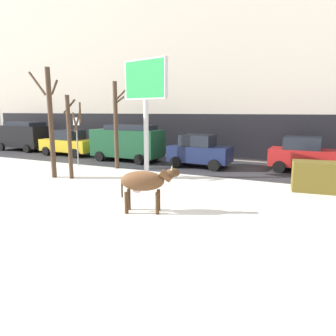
{
  "coord_description": "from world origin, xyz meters",
  "views": [
    {
      "loc": [
        4.97,
        -8.45,
        3.2
      ],
      "look_at": [
        0.06,
        1.86,
        1.1
      ],
      "focal_mm": 33.23,
      "sensor_mm": 36.0,
      "label": 1
    }
  ],
  "objects_px": {
    "car_yellow_sedan": "(69,143)",
    "bare_tree_left_lot": "(116,123)",
    "car_red_hatchback": "(304,155)",
    "bare_tree_right_lot": "(50,121)",
    "bare_tree_far_back": "(71,134)",
    "dumpster": "(315,176)",
    "car_black_van": "(23,135)",
    "billboard": "(145,87)",
    "pedestrian_near_billboard": "(276,149)",
    "street_sign": "(77,137)",
    "cow_brown": "(145,182)",
    "car_navy_hatchback": "(199,151)",
    "car_darkgreen_van": "(127,142)",
    "pedestrian_by_cars": "(150,142)"
  },
  "relations": [
    {
      "from": "car_black_van",
      "to": "dumpster",
      "type": "bearing_deg",
      "value": -10.99
    },
    {
      "from": "car_navy_hatchback",
      "to": "dumpster",
      "type": "height_order",
      "value": "car_navy_hatchback"
    },
    {
      "from": "car_black_van",
      "to": "pedestrian_near_billboard",
      "type": "relative_size",
      "value": 2.68
    },
    {
      "from": "car_yellow_sedan",
      "to": "car_red_hatchback",
      "type": "height_order",
      "value": "car_red_hatchback"
    },
    {
      "from": "car_darkgreen_van",
      "to": "pedestrian_near_billboard",
      "type": "relative_size",
      "value": 2.68
    },
    {
      "from": "bare_tree_left_lot",
      "to": "street_sign",
      "type": "relative_size",
      "value": 1.7
    },
    {
      "from": "pedestrian_near_billboard",
      "to": "bare_tree_right_lot",
      "type": "height_order",
      "value": "bare_tree_right_lot"
    },
    {
      "from": "bare_tree_left_lot",
      "to": "dumpster",
      "type": "relative_size",
      "value": 2.81
    },
    {
      "from": "bare_tree_far_back",
      "to": "dumpster",
      "type": "relative_size",
      "value": 2.31
    },
    {
      "from": "bare_tree_right_lot",
      "to": "dumpster",
      "type": "distance_m",
      "value": 12.01
    },
    {
      "from": "bare_tree_left_lot",
      "to": "bare_tree_right_lot",
      "type": "bearing_deg",
      "value": -112.02
    },
    {
      "from": "billboard",
      "to": "car_navy_hatchback",
      "type": "relative_size",
      "value": 1.57
    },
    {
      "from": "pedestrian_near_billboard",
      "to": "bare_tree_right_lot",
      "type": "relative_size",
      "value": 0.33
    },
    {
      "from": "billboard",
      "to": "street_sign",
      "type": "distance_m",
      "value": 6.07
    },
    {
      "from": "street_sign",
      "to": "pedestrian_near_billboard",
      "type": "bearing_deg",
      "value": 30.38
    },
    {
      "from": "bare_tree_left_lot",
      "to": "dumpster",
      "type": "height_order",
      "value": "bare_tree_left_lot"
    },
    {
      "from": "car_navy_hatchback",
      "to": "car_red_hatchback",
      "type": "bearing_deg",
      "value": 10.11
    },
    {
      "from": "pedestrian_by_cars",
      "to": "bare_tree_left_lot",
      "type": "distance_m",
      "value": 6.25
    },
    {
      "from": "street_sign",
      "to": "car_darkgreen_van",
      "type": "bearing_deg",
      "value": 56.91
    },
    {
      "from": "pedestrian_near_billboard",
      "to": "cow_brown",
      "type": "bearing_deg",
      "value": -102.04
    },
    {
      "from": "car_navy_hatchback",
      "to": "dumpster",
      "type": "distance_m",
      "value": 6.85
    },
    {
      "from": "cow_brown",
      "to": "bare_tree_right_lot",
      "type": "bearing_deg",
      "value": 157.9
    },
    {
      "from": "billboard",
      "to": "car_red_hatchback",
      "type": "distance_m",
      "value": 8.99
    },
    {
      "from": "bare_tree_right_lot",
      "to": "street_sign",
      "type": "distance_m",
      "value": 3.59
    },
    {
      "from": "bare_tree_right_lot",
      "to": "bare_tree_left_lot",
      "type": "bearing_deg",
      "value": 67.98
    },
    {
      "from": "car_red_hatchback",
      "to": "car_yellow_sedan",
      "type": "bearing_deg",
      "value": -178.24
    },
    {
      "from": "bare_tree_left_lot",
      "to": "bare_tree_far_back",
      "type": "xyz_separation_m",
      "value": [
        -0.38,
        -3.2,
        -0.39
      ]
    },
    {
      "from": "cow_brown",
      "to": "billboard",
      "type": "bearing_deg",
      "value": 118.85
    },
    {
      "from": "bare_tree_far_back",
      "to": "dumpster",
      "type": "xyz_separation_m",
      "value": [
        10.52,
        2.37,
        -1.55
      ]
    },
    {
      "from": "billboard",
      "to": "car_darkgreen_van",
      "type": "xyz_separation_m",
      "value": [
        -3.58,
        3.87,
        -3.07
      ]
    },
    {
      "from": "car_black_van",
      "to": "car_darkgreen_van",
      "type": "relative_size",
      "value": 1.0
    },
    {
      "from": "cow_brown",
      "to": "bare_tree_far_back",
      "type": "distance_m",
      "value": 6.48
    },
    {
      "from": "dumpster",
      "to": "car_black_van",
      "type": "bearing_deg",
      "value": 169.01
    },
    {
      "from": "car_red_hatchback",
      "to": "pedestrian_near_billboard",
      "type": "relative_size",
      "value": 2.04
    },
    {
      "from": "bare_tree_right_lot",
      "to": "billboard",
      "type": "bearing_deg",
      "value": 26.16
    },
    {
      "from": "bare_tree_right_lot",
      "to": "cow_brown",
      "type": "bearing_deg",
      "value": -22.1
    },
    {
      "from": "car_yellow_sedan",
      "to": "bare_tree_right_lot",
      "type": "relative_size",
      "value": 0.81
    },
    {
      "from": "pedestrian_by_cars",
      "to": "dumpster",
      "type": "bearing_deg",
      "value": -30.85
    },
    {
      "from": "car_yellow_sedan",
      "to": "street_sign",
      "type": "distance_m",
      "value": 4.74
    },
    {
      "from": "bare_tree_right_lot",
      "to": "pedestrian_near_billboard",
      "type": "bearing_deg",
      "value": 45.32
    },
    {
      "from": "bare_tree_right_lot",
      "to": "dumpster",
      "type": "bearing_deg",
      "value": 12.67
    },
    {
      "from": "car_yellow_sedan",
      "to": "bare_tree_left_lot",
      "type": "height_order",
      "value": "bare_tree_left_lot"
    },
    {
      "from": "bare_tree_right_lot",
      "to": "pedestrian_by_cars",
      "type": "bearing_deg",
      "value": 88.52
    },
    {
      "from": "car_darkgreen_van",
      "to": "car_red_hatchback",
      "type": "bearing_deg",
      "value": 4.6
    },
    {
      "from": "bare_tree_right_lot",
      "to": "car_red_hatchback",
      "type": "bearing_deg",
      "value": 31.54
    },
    {
      "from": "car_black_van",
      "to": "car_red_hatchback",
      "type": "relative_size",
      "value": 1.31
    },
    {
      "from": "pedestrian_near_billboard",
      "to": "pedestrian_by_cars",
      "type": "height_order",
      "value": "same"
    },
    {
      "from": "car_black_van",
      "to": "car_red_hatchback",
      "type": "height_order",
      "value": "car_black_van"
    },
    {
      "from": "car_black_van",
      "to": "car_red_hatchback",
      "type": "bearing_deg",
      "value": -0.24
    },
    {
      "from": "billboard",
      "to": "pedestrian_near_billboard",
      "type": "distance_m",
      "value": 9.6
    }
  ]
}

